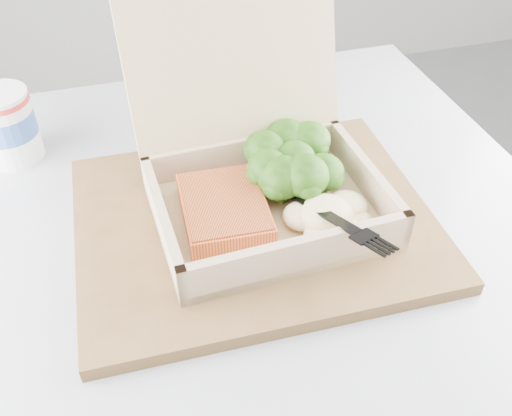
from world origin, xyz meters
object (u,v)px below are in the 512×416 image
object	(u,v)px
cafe_table	(243,328)
serving_tray	(254,221)
takeout_container	(256,156)
paper_cup	(6,124)

from	to	relation	value
cafe_table	serving_tray	distance (m)	0.19
serving_tray	takeout_container	distance (m)	0.07
cafe_table	serving_tray	xyz separation A→B (m)	(0.02, -0.00, 0.19)
takeout_container	serving_tray	bearing A→B (deg)	-113.36
cafe_table	serving_tray	size ratio (longest dim) A/B	1.94
serving_tray	takeout_container	world-z (taller)	takeout_container
cafe_table	takeout_container	xyz separation A→B (m)	(0.03, 0.03, 0.25)
takeout_container	paper_cup	world-z (taller)	takeout_container
cafe_table	serving_tray	world-z (taller)	serving_tray
takeout_container	paper_cup	bearing A→B (deg)	143.90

